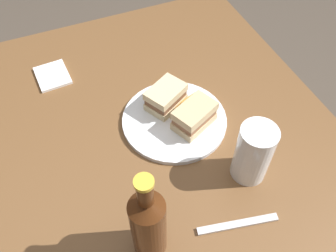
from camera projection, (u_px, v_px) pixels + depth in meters
name	position (u px, v px, depth m)	size (l,w,h in m)	color
ground_plane	(164.00, 249.00, 1.49)	(6.00, 6.00, 0.00)	#4C4238
dining_table	(163.00, 210.00, 1.20)	(1.16, 0.94, 0.75)	brown
plate	(174.00, 120.00, 0.95)	(0.28, 0.28, 0.01)	white
sandwich_half_left	(194.00, 116.00, 0.91)	(0.11, 0.13, 0.06)	#CCB284
sandwich_half_right	(166.00, 97.00, 0.95)	(0.11, 0.12, 0.06)	beige
potato_wedge_front	(181.00, 107.00, 0.96)	(0.04, 0.02, 0.02)	#B77F33
potato_wedge_middle	(193.00, 113.00, 0.94)	(0.04, 0.02, 0.02)	#B77F33
potato_wedge_back	(190.00, 101.00, 0.97)	(0.06, 0.02, 0.02)	#B77F33
pint_glass	(253.00, 155.00, 0.80)	(0.08, 0.08, 0.16)	white
cider_bottle	(148.00, 223.00, 0.66)	(0.07, 0.07, 0.26)	#47230F
napkin	(53.00, 76.00, 1.06)	(0.11, 0.09, 0.01)	white
fork	(238.00, 224.00, 0.77)	(0.18, 0.02, 0.01)	silver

